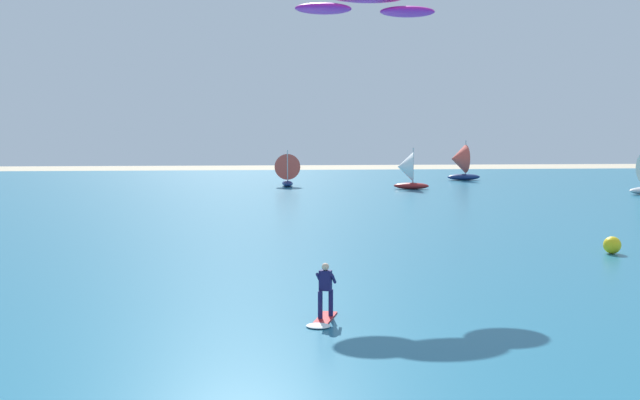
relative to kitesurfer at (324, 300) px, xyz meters
The scene contains 7 objects.
ocean 32.92m from the kitesurfer, 89.91° to the left, with size 160.00×90.00×0.10m, color #236B89.
kitesurfer is the anchor object (origin of this frame).
kite 14.15m from the kitesurfer, 75.07° to the left, with size 6.17×2.74×0.90m.
sailboat_heeled_over 59.96m from the kitesurfer, 70.83° to the left, with size 3.70×3.14×4.33m.
sailboat_center_horizon 50.12m from the kitesurfer, 89.22° to the left, with size 2.55×3.02×3.55m.
sailboat_trailing 47.00m from the kitesurfer, 75.71° to the left, with size 3.42×2.98×3.87m.
marker_buoy 17.29m from the kitesurfer, 36.56° to the left, with size 0.78×0.78×0.78m, color yellow.
Camera 1 is at (-1.84, -3.12, 5.70)m, focal length 40.67 mm.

